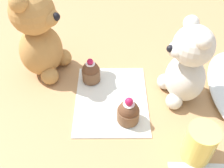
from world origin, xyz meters
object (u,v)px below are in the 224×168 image
at_px(juice_glass, 200,144).
at_px(teaspoon, 201,166).
at_px(teddy_bear_cream, 187,66).
at_px(teddy_bear_tan, 40,36).
at_px(cupcake_near_cream_bear, 129,112).
at_px(cupcake_near_tan_bear, 92,72).

height_order(juice_glass, teaspoon, juice_glass).
height_order(teddy_bear_cream, juice_glass, teddy_bear_cream).
relative_size(teddy_bear_tan, cupcake_near_cream_bear, 3.42).
bearing_deg(teddy_bear_tan, cupcake_near_cream_bear, -109.77).
bearing_deg(juice_glass, cupcake_near_tan_bear, -134.07).
distance_m(juice_glass, teaspoon, 0.05).
relative_size(juice_glass, teaspoon, 0.68).
bearing_deg(cupcake_near_cream_bear, juice_glass, 56.91).
distance_m(teddy_bear_cream, teaspoon, 0.22).
bearing_deg(teddy_bear_cream, cupcake_near_tan_bear, -113.26).
relative_size(teddy_bear_tan, juice_glass, 2.78).
height_order(teddy_bear_tan, teaspoon, teddy_bear_tan).
xyz_separation_m(cupcake_near_tan_bear, teaspoon, (0.24, 0.23, -0.03)).
height_order(cupcake_near_tan_bear, teaspoon, cupcake_near_tan_bear).
bearing_deg(cupcake_near_tan_bear, teddy_bear_cream, 77.37).
distance_m(teddy_bear_cream, juice_glass, 0.18).
distance_m(cupcake_near_tan_bear, juice_glass, 0.31).
height_order(teddy_bear_tan, cupcake_near_tan_bear, teddy_bear_tan).
relative_size(teddy_bear_cream, cupcake_near_cream_bear, 2.93).
height_order(cupcake_near_cream_bear, juice_glass, juice_glass).
relative_size(teddy_bear_tan, teaspoon, 1.88).
relative_size(cupcake_near_tan_bear, teaspoon, 0.54).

